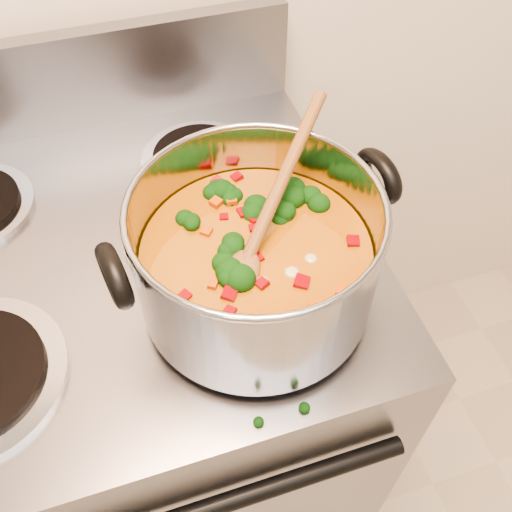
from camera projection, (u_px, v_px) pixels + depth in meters
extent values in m
cube|color=gray|center=(151.00, 400.00, 1.13)|extent=(0.72, 0.63, 0.92)
cube|color=gray|center=(66.00, 83.00, 0.89)|extent=(0.72, 0.03, 0.16)
cylinder|color=#A5A5AD|center=(255.00, 303.00, 0.72)|extent=(0.22, 0.22, 0.01)
cylinder|color=black|center=(255.00, 299.00, 0.72)|extent=(0.17, 0.17, 0.01)
cylinder|color=#A5A5AD|center=(200.00, 159.00, 0.89)|extent=(0.18, 0.18, 0.01)
cylinder|color=black|center=(199.00, 155.00, 0.89)|extent=(0.14, 0.14, 0.01)
cylinder|color=#9C9CA3|center=(256.00, 254.00, 0.66)|extent=(0.28, 0.28, 0.15)
torus|color=#9C9CA3|center=(256.00, 208.00, 0.60)|extent=(0.28, 0.28, 0.01)
cylinder|color=#9C650E|center=(256.00, 271.00, 0.68)|extent=(0.27, 0.27, 0.09)
torus|color=black|center=(114.00, 276.00, 0.57)|extent=(0.03, 0.08, 0.08)
torus|color=black|center=(378.00, 176.00, 0.66)|extent=(0.03, 0.08, 0.08)
ellipsoid|color=black|center=(199.00, 272.00, 0.63)|extent=(0.04, 0.04, 0.03)
ellipsoid|color=black|center=(268.00, 276.00, 0.62)|extent=(0.04, 0.04, 0.03)
ellipsoid|color=black|center=(258.00, 240.00, 0.66)|extent=(0.04, 0.04, 0.03)
ellipsoid|color=black|center=(237.00, 275.00, 0.62)|extent=(0.04, 0.04, 0.03)
ellipsoid|color=black|center=(290.00, 316.00, 0.59)|extent=(0.04, 0.04, 0.03)
ellipsoid|color=black|center=(301.00, 258.00, 0.64)|extent=(0.04, 0.04, 0.03)
ellipsoid|color=black|center=(250.00, 280.00, 0.62)|extent=(0.04, 0.04, 0.03)
ellipsoid|color=black|center=(294.00, 322.00, 0.59)|extent=(0.04, 0.04, 0.03)
ellipsoid|color=black|center=(280.00, 231.00, 0.67)|extent=(0.04, 0.04, 0.03)
ellipsoid|color=black|center=(300.00, 238.00, 0.66)|extent=(0.04, 0.04, 0.03)
ellipsoid|color=#7D0504|center=(255.00, 237.00, 0.66)|extent=(0.01, 0.01, 0.01)
ellipsoid|color=#7D0504|center=(183.00, 249.00, 0.65)|extent=(0.01, 0.01, 0.01)
ellipsoid|color=#7D0504|center=(230.00, 203.00, 0.69)|extent=(0.01, 0.01, 0.01)
ellipsoid|color=#7D0504|center=(162.00, 241.00, 0.66)|extent=(0.01, 0.01, 0.01)
ellipsoid|color=#7D0504|center=(332.00, 203.00, 0.69)|extent=(0.01, 0.01, 0.01)
ellipsoid|color=#7D0504|center=(285.00, 262.00, 0.64)|extent=(0.01, 0.01, 0.01)
ellipsoid|color=#7D0504|center=(213.00, 303.00, 0.60)|extent=(0.01, 0.01, 0.01)
ellipsoid|color=#7D0504|center=(301.00, 194.00, 0.70)|extent=(0.01, 0.01, 0.01)
ellipsoid|color=#7D0504|center=(228.00, 246.00, 0.65)|extent=(0.01, 0.01, 0.01)
ellipsoid|color=#7D0504|center=(233.00, 215.00, 0.68)|extent=(0.01, 0.01, 0.01)
ellipsoid|color=#7D0504|center=(259.00, 234.00, 0.66)|extent=(0.01, 0.01, 0.01)
ellipsoid|color=#7D0504|center=(277.00, 315.00, 0.59)|extent=(0.01, 0.01, 0.01)
ellipsoid|color=#7D0504|center=(333.00, 231.00, 0.66)|extent=(0.01, 0.01, 0.01)
ellipsoid|color=#7D0504|center=(259.00, 318.00, 0.59)|extent=(0.01, 0.01, 0.01)
ellipsoid|color=#A94409|center=(282.00, 228.00, 0.67)|extent=(0.01, 0.01, 0.01)
ellipsoid|color=#A94409|center=(178.00, 220.00, 0.68)|extent=(0.01, 0.01, 0.01)
ellipsoid|color=#A94409|center=(301.00, 185.00, 0.71)|extent=(0.01, 0.01, 0.01)
ellipsoid|color=#A94409|center=(234.00, 331.00, 0.58)|extent=(0.01, 0.01, 0.01)
ellipsoid|color=#A94409|center=(213.00, 302.00, 0.60)|extent=(0.01, 0.01, 0.01)
ellipsoid|color=#A94409|center=(273.00, 231.00, 0.67)|extent=(0.01, 0.01, 0.01)
ellipsoid|color=#A94409|center=(285.00, 211.00, 0.69)|extent=(0.01, 0.01, 0.01)
ellipsoid|color=#A94409|center=(240.00, 248.00, 0.65)|extent=(0.01, 0.01, 0.01)
ellipsoid|color=#BEB783|center=(277.00, 288.00, 0.61)|extent=(0.02, 0.02, 0.01)
ellipsoid|color=#BEB783|center=(311.00, 287.00, 0.61)|extent=(0.02, 0.02, 0.01)
ellipsoid|color=#BEB783|center=(359.00, 275.00, 0.62)|extent=(0.02, 0.02, 0.01)
ellipsoid|color=#BEB783|center=(307.00, 291.00, 0.61)|extent=(0.02, 0.02, 0.01)
ellipsoid|color=#BEB783|center=(342.00, 223.00, 0.67)|extent=(0.02, 0.02, 0.01)
ellipsoid|color=#BEB783|center=(294.00, 204.00, 0.69)|extent=(0.02, 0.02, 0.01)
ellipsoid|color=#BEB783|center=(233.00, 251.00, 0.65)|extent=(0.02, 0.02, 0.01)
ellipsoid|color=#BEB783|center=(252.00, 330.00, 0.58)|extent=(0.02, 0.02, 0.01)
ellipsoid|color=#BEB783|center=(302.00, 302.00, 0.60)|extent=(0.02, 0.02, 0.01)
ellipsoid|color=brown|center=(239.00, 278.00, 0.62)|extent=(0.08, 0.08, 0.04)
cylinder|color=brown|center=(282.00, 182.00, 0.65)|extent=(0.17, 0.18, 0.11)
ellipsoid|color=black|center=(382.00, 283.00, 0.74)|extent=(0.01, 0.01, 0.01)
ellipsoid|color=black|center=(151.00, 384.00, 0.65)|extent=(0.01, 0.01, 0.01)
ellipsoid|color=black|center=(128.00, 341.00, 0.69)|extent=(0.01, 0.01, 0.01)
ellipsoid|color=black|center=(339.00, 397.00, 0.64)|extent=(0.01, 0.01, 0.01)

